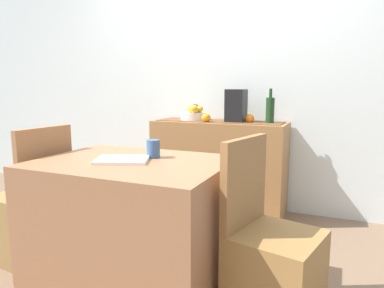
{
  "coord_description": "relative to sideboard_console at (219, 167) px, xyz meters",
  "views": [
    {
      "loc": [
        1.08,
        -2.08,
        1.14
      ],
      "look_at": [
        0.02,
        0.37,
        0.71
      ],
      "focal_mm": 32.94,
      "sensor_mm": 36.0,
      "label": 1
    }
  ],
  "objects": [
    {
      "name": "coffee_maker",
      "position": [
        0.16,
        0.0,
        0.56
      ],
      "size": [
        0.16,
        0.18,
        0.29
      ],
      "primitive_type": "cube",
      "color": "black",
      "rests_on": "sideboard_console"
    },
    {
      "name": "orange_loose_near_bowl",
      "position": [
        -0.08,
        -0.12,
        0.46
      ],
      "size": [
        0.08,
        0.08,
        0.08
      ],
      "primitive_type": "sphere",
      "color": "orange",
      "rests_on": "sideboard_console"
    },
    {
      "name": "fruit_bowl",
      "position": [
        -0.25,
        0.0,
        0.46
      ],
      "size": [
        0.24,
        0.24,
        0.07
      ],
      "primitive_type": "cylinder",
      "color": "white",
      "rests_on": "table_runner"
    },
    {
      "name": "dining_table",
      "position": [
        -0.04,
        -1.37,
        -0.05
      ],
      "size": [
        1.05,
        0.78,
        0.74
      ],
      "primitive_type": "cube",
      "color": "#A06A48",
      "rests_on": "ground"
    },
    {
      "name": "sideboard_console",
      "position": [
        0.0,
        0.0,
        0.0
      ],
      "size": [
        1.2,
        0.42,
        0.84
      ],
      "primitive_type": "cube",
      "color": "#996B3E",
      "rests_on": "ground"
    },
    {
      "name": "open_book",
      "position": [
        -0.08,
        -1.41,
        0.33
      ],
      "size": [
        0.34,
        0.3,
        0.02
      ],
      "primitive_type": "cube",
      "rotation": [
        0.0,
        0.0,
        0.39
      ],
      "color": "white",
      "rests_on": "dining_table"
    },
    {
      "name": "apple_front",
      "position": [
        -0.19,
        -0.0,
        0.52
      ],
      "size": [
        0.06,
        0.06,
        0.06
      ],
      "primitive_type": "sphere",
      "color": "gold",
      "rests_on": "fruit_bowl"
    },
    {
      "name": "apple_right",
      "position": [
        -0.27,
        -0.02,
        0.53
      ],
      "size": [
        0.07,
        0.07,
        0.07
      ],
      "primitive_type": "sphere",
      "color": "gold",
      "rests_on": "fruit_bowl"
    },
    {
      "name": "chair_near_window",
      "position": [
        -0.83,
        -1.37,
        -0.15
      ],
      "size": [
        0.44,
        0.44,
        0.9
      ],
      "color": "olive",
      "rests_on": "ground"
    },
    {
      "name": "apple_upper",
      "position": [
        -0.25,
        0.04,
        0.53
      ],
      "size": [
        0.08,
        0.08,
        0.08
      ],
      "primitive_type": "sphere",
      "color": "red",
      "rests_on": "fruit_bowl"
    },
    {
      "name": "apple_left",
      "position": [
        -0.22,
        -0.07,
        0.53
      ],
      "size": [
        0.07,
        0.07,
        0.07
      ],
      "primitive_type": "sphere",
      "color": "gold",
      "rests_on": "fruit_bowl"
    },
    {
      "name": "coffee_cup",
      "position": [
        0.03,
        -1.25,
        0.37
      ],
      "size": [
        0.08,
        0.08,
        0.1
      ],
      "primitive_type": "cylinder",
      "color": "#375886",
      "rests_on": "dining_table"
    },
    {
      "name": "orange_loose_mid",
      "position": [
        0.29,
        -0.02,
        0.46
      ],
      "size": [
        0.08,
        0.08,
        0.08
      ],
      "primitive_type": "sphere",
      "color": "orange",
      "rests_on": "sideboard_console"
    },
    {
      "name": "table_runner",
      "position": [
        0.0,
        0.0,
        0.42
      ],
      "size": [
        1.13,
        0.32,
        0.01
      ],
      "primitive_type": "cube",
      "color": "brown",
      "rests_on": "sideboard_console"
    },
    {
      "name": "chair_by_corner",
      "position": [
        0.75,
        -1.37,
        -0.15
      ],
      "size": [
        0.48,
        0.48,
        0.9
      ],
      "color": "olive",
      "rests_on": "ground"
    },
    {
      "name": "room_wall_rear",
      "position": [
        -0.05,
        0.26,
        0.93
      ],
      "size": [
        6.4,
        0.06,
        2.7
      ],
      "primitive_type": "cube",
      "color": "silver",
      "rests_on": "ground"
    },
    {
      "name": "wine_bottle",
      "position": [
        0.45,
        -0.0,
        0.54
      ],
      "size": [
        0.07,
        0.07,
        0.29
      ],
      "color": "#1D3D1D",
      "rests_on": "sideboard_console"
    },
    {
      "name": "ground_plane",
      "position": [
        -0.05,
        -0.92,
        -0.43
      ],
      "size": [
        6.4,
        6.4,
        0.02
      ],
      "primitive_type": "cube",
      "color": "#7A5F4A",
      "rests_on": "ground"
    }
  ]
}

